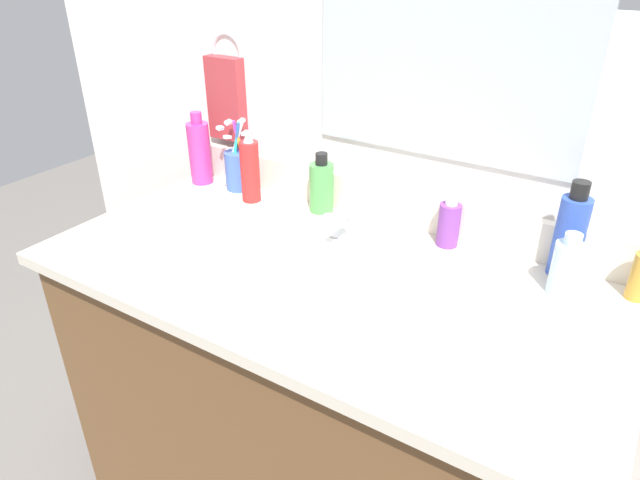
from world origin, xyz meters
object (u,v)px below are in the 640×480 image
Objects in this scene: bottle_gel_clear at (566,267)px; bottle_oil_amber at (640,276)px; bottle_shampoo_blue at (570,234)px; bottle_soap_pink at (200,152)px; faucet at (349,230)px; hand_towel at (226,99)px; bottle_cream_purple at (449,223)px; bottle_toner_green at (321,186)px; cup_blue_plastic at (239,168)px; bottle_spray_red at (250,170)px.

bottle_oil_amber is (0.12, 0.06, -0.01)m from bottle_gel_clear.
bottle_shampoo_blue is 1.02× the size of bottle_soap_pink.
hand_towel is at bearing 160.83° from faucet.
bottle_cream_purple is 0.61× the size of bottle_shampoo_blue.
cup_blue_plastic is at bearing -179.91° from bottle_toner_green.
cup_blue_plastic is (-0.85, 0.07, 0.00)m from bottle_gel_clear.
bottle_oil_amber is at bearing 9.49° from faucet.
cup_blue_plastic is (-0.84, -0.01, -0.03)m from bottle_shampoo_blue.
faucet is at bearing -10.59° from bottle_spray_red.
bottle_oil_amber is 0.71m from bottle_toner_green.
bottle_oil_amber is 0.97m from cup_blue_plastic.
hand_towel is 1.15× the size of cup_blue_plastic.
bottle_shampoo_blue is (0.92, -0.05, -0.13)m from hand_towel.
bottle_cream_purple reaches higher than faucet.
bottle_soap_pink is (-0.52, 0.08, 0.06)m from faucet.
hand_towel reaches higher than bottle_shampoo_blue.
bottle_gel_clear reaches higher than faucet.
bottle_gel_clear is 0.78m from bottle_spray_red.
bottle_oil_amber is at bearing -3.92° from hand_towel.
cup_blue_plastic is at bearing -37.74° from hand_towel.
bottle_oil_amber is 0.55× the size of bottle_soap_pink.
hand_towel is at bearing 172.15° from bottle_gel_clear.
hand_towel is 1.80× the size of bottle_cream_purple.
bottle_spray_red is 0.09m from cup_blue_plastic.
hand_towel is at bearing 169.75° from bottle_toner_green.
bottle_gel_clear is at bearing -2.66° from bottle_soap_pink.
bottle_toner_green is (-0.14, 0.11, 0.04)m from faucet.
bottle_soap_pink is at bearing -176.79° from bottle_toner_green.
faucet is at bearing -151.51° from bottle_cream_purple.
bottle_cream_purple is at bearing 178.64° from bottle_oil_amber.
bottle_spray_red is at bearing 169.41° from faucet.
bottle_gel_clear is 0.08m from bottle_shampoo_blue.
bottle_spray_red reaches higher than faucet.
bottle_spray_red is at bearing -34.21° from hand_towel.
bottle_oil_amber is at bearing -0.57° from cup_blue_plastic.
faucet is 1.31× the size of bottle_cream_purple.
bottle_spray_red is 0.94× the size of bottle_soap_pink.
bottle_spray_red is 1.71× the size of bottle_oil_amber.
bottle_shampoo_blue is (0.76, 0.05, 0.01)m from bottle_spray_red.
bottle_shampoo_blue is (-0.02, 0.07, 0.03)m from bottle_gel_clear.
hand_towel is at bearing 66.43° from bottle_soap_pink.
bottle_oil_amber is at bearing -1.36° from bottle_cream_purple.
bottle_toner_green is at bearing 142.74° from faucet.
cup_blue_plastic is (-0.40, 0.11, 0.03)m from faucet.
hand_towel reaches higher than cup_blue_plastic.
hand_towel is 1.07m from bottle_oil_amber.
faucet is 0.42m from cup_blue_plastic.
bottle_spray_red is at bearing -30.12° from cup_blue_plastic.
bottle_shampoo_blue reaches higher than bottle_toner_green.
bottle_gel_clear is at bearing -6.43° from bottle_toner_green.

